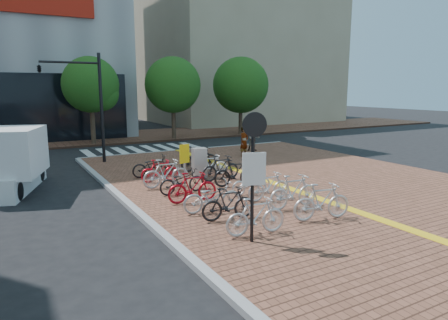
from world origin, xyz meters
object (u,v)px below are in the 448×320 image
bike_0 (256,216)px  yellow_sign (185,158)px  bike_4 (182,181)px  bike_10 (269,186)px  pedestrian_b (254,138)px  bike_5 (166,173)px  bike_6 (160,171)px  bike_7 (153,166)px  bike_12 (235,173)px  bike_9 (293,191)px  bike_1 (228,203)px  bike_3 (192,187)px  bike_2 (212,197)px  utility_box (199,163)px  pedestrian_a (244,142)px  bike_11 (251,182)px  box_truck (4,162)px  bike_8 (322,202)px  bike_13 (221,168)px  bike_15 (199,159)px  traffic_light_pole (74,88)px  notice_sign (254,162)px  bike_14 (211,165)px

bike_0 → yellow_sign: (0.47, 5.67, 0.66)m
bike_4 → bike_10: bike_10 is taller
bike_10 → pedestrian_b: (5.62, 9.46, 0.27)m
bike_5 → bike_6: bearing=-4.5°
bike_0 → bike_6: size_ratio=1.08×
bike_7 → bike_12: bike_12 is taller
bike_9 → pedestrian_b: pedestrian_b is taller
bike_1 → bike_3: (-0.14, 2.18, 0.03)m
bike_2 → utility_box: utility_box is taller
pedestrian_a → bike_7: bearing=-176.9°
bike_6 → bike_11: bearing=-140.9°
pedestrian_b → box_truck: (-13.52, -3.06, 0.27)m
bike_6 → yellow_sign: yellow_sign is taller
bike_8 → bike_13: 5.90m
bike_15 → bike_3: bearing=147.5°
bike_1 → bike_11: bearing=-38.0°
bike_6 → bike_12: size_ratio=0.88×
bike_8 → bike_13: bearing=13.2°
bike_10 → bike_13: 3.41m
bike_15 → traffic_light_pole: traffic_light_pole is taller
bike_4 → bike_13: bearing=-66.5°
bike_2 → traffic_light_pole: size_ratio=0.34×
bike_0 → bike_2: size_ratio=0.90×
utility_box → notice_sign: notice_sign is taller
bike_3 → bike_14: bike_3 is taller
bike_2 → bike_14: size_ratio=1.22×
bike_8 → box_truck: 11.98m
bike_9 → traffic_light_pole: traffic_light_pole is taller
notice_sign → box_truck: (-5.30, 9.34, -1.03)m
bike_10 → bike_11: size_ratio=1.01×
yellow_sign → notice_sign: bearing=-97.8°
bike_6 → bike_2: bearing=-174.0°
bike_2 → bike_15: bike_15 is taller
bike_10 → yellow_sign: 3.66m
bike_12 → bike_14: (0.08, 2.26, -0.07)m
bike_2 → pedestrian_b: size_ratio=1.23×
bike_10 → bike_15: size_ratio=0.86×
bike_5 → bike_13: bearing=-88.7°
bike_7 → bike_14: bearing=-108.4°
bike_0 → bike_4: size_ratio=0.96×
bike_8 → bike_13: size_ratio=1.04×
bike_6 → bike_10: (2.34, -4.42, 0.02)m
bike_9 → bike_12: bearing=3.0°
bike_10 → pedestrian_b: bearing=-28.5°
bike_9 → notice_sign: 3.60m
bike_8 → box_truck: size_ratio=0.39×
bike_4 → yellow_sign: 1.19m
bike_15 → traffic_light_pole: 7.29m
box_truck → bike_7: bearing=-9.0°
notice_sign → bike_15: bearing=72.8°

